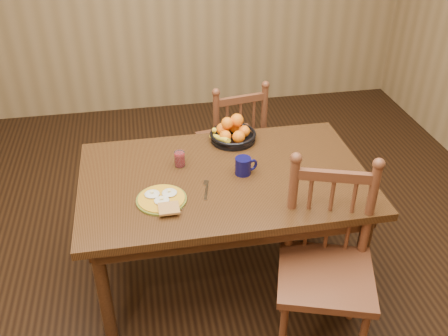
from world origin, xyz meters
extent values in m
cube|color=black|center=(0.00, 0.00, 0.00)|extent=(4.50, 5.00, 0.01)
cube|color=black|center=(0.00, 0.00, 0.73)|extent=(1.60, 1.00, 0.04)
cube|color=black|center=(0.00, 0.42, 0.65)|extent=(1.40, 0.04, 0.10)
cube|color=black|center=(0.00, -0.42, 0.65)|extent=(1.40, 0.04, 0.10)
cube|color=black|center=(0.72, 0.00, 0.65)|extent=(0.04, 0.84, 0.10)
cube|color=black|center=(-0.72, 0.00, 0.65)|extent=(0.04, 0.84, 0.10)
cylinder|color=black|center=(-0.70, -0.40, 0.35)|extent=(0.07, 0.07, 0.70)
cylinder|color=black|center=(0.70, -0.40, 0.35)|extent=(0.07, 0.07, 0.70)
cylinder|color=black|center=(-0.70, 0.40, 0.35)|extent=(0.07, 0.07, 0.70)
cylinder|color=black|center=(0.70, 0.40, 0.35)|extent=(0.07, 0.07, 0.70)
cube|color=#4F2917|center=(0.21, 0.88, 0.44)|extent=(0.49, 0.48, 0.04)
cylinder|color=#4F2917|center=(0.36, 1.08, 0.21)|extent=(0.04, 0.04, 0.42)
cylinder|color=#4F2917|center=(0.01, 1.02, 0.21)|extent=(0.04, 0.04, 0.42)
cylinder|color=#4F2917|center=(0.41, 0.75, 0.21)|extent=(0.04, 0.04, 0.42)
cylinder|color=#4F2917|center=(0.07, 0.69, 0.21)|extent=(0.04, 0.04, 0.42)
cylinder|color=#4F2917|center=(0.42, 0.73, 0.70)|extent=(0.04, 0.04, 0.51)
cylinder|color=#4F2917|center=(0.07, 0.67, 0.70)|extent=(0.04, 0.04, 0.51)
cylinder|color=#4F2917|center=(0.24, 0.70, 0.65)|extent=(0.02, 0.02, 0.39)
cube|color=#4F2917|center=(0.24, 0.70, 0.87)|extent=(0.35, 0.09, 0.05)
cube|color=#4F2917|center=(0.41, -0.60, 0.48)|extent=(0.59, 0.58, 0.04)
cylinder|color=#4F2917|center=(0.17, -0.71, 0.23)|extent=(0.04, 0.04, 0.46)
cylinder|color=#4F2917|center=(0.28, -0.37, 0.23)|extent=(0.04, 0.04, 0.46)
cylinder|color=#4F2917|center=(0.65, -0.49, 0.23)|extent=(0.04, 0.04, 0.46)
cylinder|color=#4F2917|center=(0.29, -0.35, 0.76)|extent=(0.05, 0.05, 0.56)
cylinder|color=#4F2917|center=(0.66, -0.47, 0.76)|extent=(0.05, 0.05, 0.56)
cylinder|color=#4F2917|center=(0.47, -0.41, 0.71)|extent=(0.02, 0.02, 0.43)
cube|color=#4F2917|center=(0.47, -0.41, 0.96)|extent=(0.38, 0.15, 0.05)
cylinder|color=#59601E|center=(-0.36, -0.17, 0.76)|extent=(0.26, 0.26, 0.01)
cylinder|color=#C78B19|center=(-0.36, -0.17, 0.76)|extent=(0.24, 0.24, 0.01)
ellipsoid|color=silver|center=(-0.41, -0.14, 0.77)|extent=(0.08, 0.08, 0.01)
cube|color=#F2E08C|center=(-0.41, -0.14, 0.79)|extent=(0.02, 0.02, 0.01)
ellipsoid|color=silver|center=(-0.32, -0.14, 0.77)|extent=(0.08, 0.08, 0.01)
cube|color=#F2E08C|center=(-0.32, -0.14, 0.79)|extent=(0.02, 0.02, 0.01)
ellipsoid|color=silver|center=(-0.36, -0.20, 0.77)|extent=(0.08, 0.08, 0.01)
cube|color=#F2E08C|center=(-0.36, -0.20, 0.79)|extent=(0.02, 0.02, 0.01)
cube|color=brown|center=(-0.33, -0.28, 0.78)|extent=(0.11, 0.10, 0.01)
cube|color=silver|center=(-0.12, -0.14, 0.75)|extent=(0.04, 0.14, 0.00)
cube|color=silver|center=(-0.11, -0.06, 0.75)|extent=(0.04, 0.05, 0.00)
cube|color=silver|center=(-0.28, -0.21, 0.75)|extent=(0.04, 0.12, 0.00)
ellipsoid|color=silver|center=(-0.29, -0.14, 0.76)|extent=(0.03, 0.04, 0.01)
cylinder|color=#0A0A37|center=(0.11, 0.00, 0.80)|extent=(0.09, 0.09, 0.10)
torus|color=#0A0A37|center=(0.16, 0.00, 0.80)|extent=(0.07, 0.04, 0.07)
cylinder|color=black|center=(0.11, 0.00, 0.85)|extent=(0.08, 0.08, 0.00)
cylinder|color=silver|center=(-0.23, 0.15, 0.80)|extent=(0.06, 0.06, 0.09)
cylinder|color=maroon|center=(-0.23, 0.15, 0.79)|extent=(0.05, 0.05, 0.07)
cylinder|color=black|center=(0.13, 0.38, 0.76)|extent=(0.28, 0.28, 0.02)
torus|color=black|center=(0.13, 0.38, 0.80)|extent=(0.29, 0.29, 0.02)
cylinder|color=black|center=(0.13, 0.38, 0.75)|extent=(0.10, 0.10, 0.01)
sphere|color=orange|center=(0.20, 0.38, 0.81)|extent=(0.07, 0.07, 0.07)
sphere|color=orange|center=(0.15, 0.45, 0.81)|extent=(0.08, 0.08, 0.08)
sphere|color=orange|center=(0.07, 0.42, 0.81)|extent=(0.08, 0.08, 0.08)
sphere|color=orange|center=(0.07, 0.34, 0.81)|extent=(0.07, 0.07, 0.07)
sphere|color=orange|center=(0.15, 0.31, 0.81)|extent=(0.08, 0.08, 0.08)
sphere|color=orange|center=(0.16, 0.41, 0.87)|extent=(0.08, 0.08, 0.08)
sphere|color=orange|center=(0.09, 0.39, 0.87)|extent=(0.07, 0.07, 0.07)
cylinder|color=yellow|center=(0.04, 0.34, 0.80)|extent=(0.10, 0.17, 0.07)
camera|label=1|loc=(-0.42, -2.28, 2.31)|focal=40.00mm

